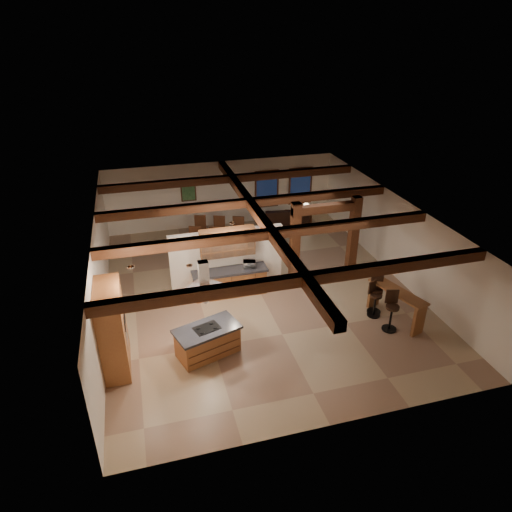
% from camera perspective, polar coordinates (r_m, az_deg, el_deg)
% --- Properties ---
extents(ground, '(12.00, 12.00, 0.00)m').
position_cam_1_polar(ground, '(15.63, 0.44, -4.45)').
color(ground, tan).
rests_on(ground, ground).
extents(room_walls, '(12.00, 12.00, 12.00)m').
position_cam_1_polar(room_walls, '(14.76, 0.46, 1.41)').
color(room_walls, white).
rests_on(room_walls, ground).
extents(ceiling_beams, '(10.00, 12.00, 0.28)m').
position_cam_1_polar(ceiling_beams, '(14.36, 0.48, 4.92)').
color(ceiling_beams, '#36190D').
rests_on(ceiling_beams, room_walls).
extents(timber_posts, '(2.50, 0.30, 2.90)m').
position_cam_1_polar(timber_posts, '(15.99, 8.64, 3.15)').
color(timber_posts, '#36190D').
rests_on(timber_posts, ground).
extents(partition_wall, '(3.80, 0.18, 2.20)m').
position_cam_1_polar(partition_wall, '(15.30, -3.66, -0.52)').
color(partition_wall, white).
rests_on(partition_wall, ground).
extents(pantry_cabinet, '(0.67, 1.60, 2.40)m').
position_cam_1_polar(pantry_cabinet, '(12.42, -17.50, -8.72)').
color(pantry_cabinet, '#8F5D2E').
rests_on(pantry_cabinet, ground).
extents(back_counter, '(2.50, 0.66, 0.94)m').
position_cam_1_polar(back_counter, '(15.27, -3.29, -3.25)').
color(back_counter, '#8F5D2E').
rests_on(back_counter, ground).
extents(upper_display_cabinet, '(1.80, 0.36, 0.95)m').
position_cam_1_polar(upper_display_cabinet, '(14.79, -3.60, 1.71)').
color(upper_display_cabinet, '#8F5D2E').
rests_on(upper_display_cabinet, partition_wall).
extents(range_hood, '(1.10, 1.10, 1.40)m').
position_cam_1_polar(range_hood, '(12.01, -6.39, -5.41)').
color(range_hood, silver).
rests_on(range_hood, room_walls).
extents(back_windows, '(2.70, 0.07, 1.70)m').
position_cam_1_polar(back_windows, '(20.89, 3.47, 8.55)').
color(back_windows, '#36190D').
rests_on(back_windows, room_walls).
extents(framed_art, '(0.65, 0.05, 0.85)m').
position_cam_1_polar(framed_art, '(19.92, -8.44, 7.96)').
color(framed_art, '#36190D').
rests_on(framed_art, room_walls).
extents(recessed_cans, '(3.16, 2.46, 0.03)m').
position_cam_1_polar(recessed_cans, '(12.14, -8.58, 0.74)').
color(recessed_cans, silver).
rests_on(recessed_cans, room_walls).
extents(kitchen_island, '(1.95, 1.43, 0.87)m').
position_cam_1_polar(kitchen_island, '(12.79, -6.07, -10.47)').
color(kitchen_island, '#8F5D2E').
rests_on(kitchen_island, ground).
extents(dining_table, '(1.85, 1.38, 0.58)m').
position_cam_1_polar(dining_table, '(18.18, -4.76, 1.37)').
color(dining_table, '#421810').
rests_on(dining_table, ground).
extents(sofa, '(2.36, 1.16, 0.66)m').
position_cam_1_polar(sofa, '(20.88, 3.44, 5.12)').
color(sofa, black).
rests_on(sofa, ground).
extents(microwave, '(0.46, 0.36, 0.23)m').
position_cam_1_polar(microwave, '(15.12, -0.83, -1.03)').
color(microwave, '#AEAEB2').
rests_on(microwave, back_counter).
extents(bar_counter, '(1.05, 2.04, 1.04)m').
position_cam_1_polar(bar_counter, '(14.52, 17.13, -5.31)').
color(bar_counter, '#8F5D2E').
rests_on(bar_counter, ground).
extents(side_table, '(0.50, 0.50, 0.53)m').
position_cam_1_polar(side_table, '(21.01, 6.21, 4.96)').
color(side_table, '#36190D').
rests_on(side_table, ground).
extents(table_lamp, '(0.29, 0.29, 0.34)m').
position_cam_1_polar(table_lamp, '(20.82, 6.28, 6.25)').
color(table_lamp, black).
rests_on(table_lamp, side_table).
extents(bar_stool_a, '(0.46, 0.47, 1.27)m').
position_cam_1_polar(bar_stool_a, '(14.10, 16.56, -6.57)').
color(bar_stool_a, black).
rests_on(bar_stool_a, ground).
extents(bar_stool_b, '(0.47, 0.48, 1.25)m').
position_cam_1_polar(bar_stool_b, '(14.78, 14.75, -4.66)').
color(bar_stool_b, black).
rests_on(bar_stool_b, ground).
extents(bar_stool_c, '(0.44, 0.45, 1.17)m').
position_cam_1_polar(bar_stool_c, '(14.61, 14.59, -5.20)').
color(bar_stool_c, black).
rests_on(bar_stool_c, ground).
extents(dining_chairs, '(2.56, 2.56, 1.32)m').
position_cam_1_polar(dining_chairs, '(18.02, -4.80, 2.46)').
color(dining_chairs, '#36190D').
rests_on(dining_chairs, ground).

